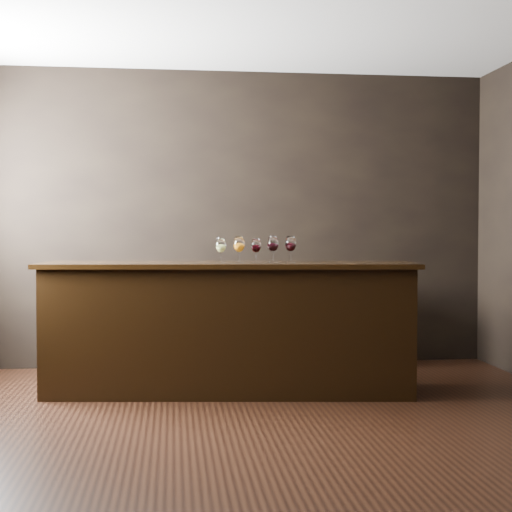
{
  "coord_description": "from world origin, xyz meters",
  "views": [
    {
      "loc": [
        -0.52,
        -4.54,
        1.28
      ],
      "look_at": [
        0.13,
        1.05,
        1.08
      ],
      "focal_mm": 50.0,
      "sensor_mm": 36.0,
      "label": 1
    }
  ],
  "objects": [
    {
      "name": "glass_red_c",
      "position": [
        0.4,
        1.05,
        1.17
      ],
      "size": [
        0.09,
        0.09,
        0.21
      ],
      "color": "white",
      "rests_on": "bar_top"
    },
    {
      "name": "glass_red_b",
      "position": [
        0.26,
        1.06,
        1.18
      ],
      "size": [
        0.09,
        0.09,
        0.21
      ],
      "color": "white",
      "rests_on": "bar_top"
    },
    {
      "name": "glass_amber",
      "position": [
        -0.01,
        1.02,
        1.17
      ],
      "size": [
        0.09,
        0.09,
        0.21
      ],
      "color": "white",
      "rests_on": "bar_top"
    },
    {
      "name": "glass_white",
      "position": [
        -0.15,
        1.09,
        1.16
      ],
      "size": [
        0.08,
        0.08,
        0.19
      ],
      "color": "white",
      "rests_on": "bar_top"
    },
    {
      "name": "ground",
      "position": [
        0.0,
        0.0,
        0.0
      ],
      "size": [
        5.0,
        5.0,
        0.0
      ],
      "primitive_type": "plane",
      "color": "black",
      "rests_on": "ground"
    },
    {
      "name": "bar_counter",
      "position": [
        -0.09,
        1.05,
        0.5
      ],
      "size": [
        2.9,
        0.94,
        1.0
      ],
      "primitive_type": "cube",
      "rotation": [
        0.0,
        0.0,
        -0.11
      ],
      "color": "black",
      "rests_on": "ground"
    },
    {
      "name": "room_shell",
      "position": [
        -0.23,
        0.11,
        1.81
      ],
      "size": [
        5.02,
        4.52,
        2.81
      ],
      "color": "black",
      "rests_on": "ground"
    },
    {
      "name": "glass_red_a",
      "position": [
        0.13,
        1.07,
        1.16
      ],
      "size": [
        0.08,
        0.08,
        0.19
      ],
      "color": "white",
      "rests_on": "bar_top"
    },
    {
      "name": "back_bar_shelf",
      "position": [
        -0.09,
        2.03,
        0.43
      ],
      "size": [
        2.37,
        0.4,
        0.85
      ],
      "primitive_type": "cube",
      "color": "black",
      "rests_on": "ground"
    },
    {
      "name": "bar_top",
      "position": [
        -0.09,
        1.05,
        1.01
      ],
      "size": [
        3.0,
        1.01,
        0.04
      ],
      "primitive_type": "cube",
      "rotation": [
        0.0,
        0.0,
        -0.11
      ],
      "color": "black",
      "rests_on": "bar_counter"
    }
  ]
}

